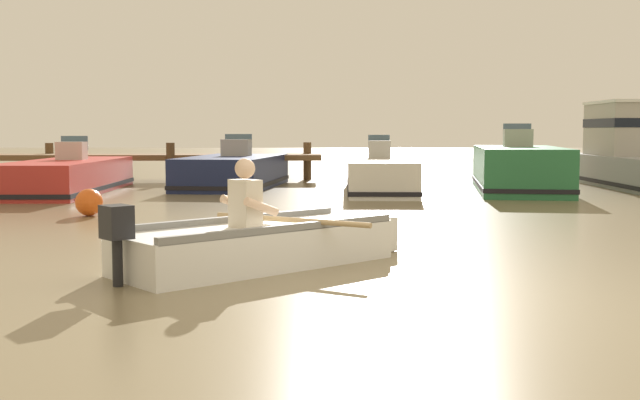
% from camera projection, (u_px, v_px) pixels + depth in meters
% --- Properties ---
extents(ground_plane, '(120.00, 120.00, 0.00)m').
position_uv_depth(ground_plane, '(406.00, 295.00, 6.99)').
color(ground_plane, '#7A6B4C').
extents(wooden_dock, '(12.43, 1.64, 1.15)m').
position_uv_depth(wooden_dock, '(109.00, 157.00, 22.52)').
color(wooden_dock, brown).
rests_on(wooden_dock, ground).
extents(rowboat_with_person, '(3.21, 2.90, 1.19)m').
position_uv_depth(rowboat_with_person, '(262.00, 243.00, 8.48)').
color(rowboat_with_person, white).
rests_on(rowboat_with_person, ground).
extents(moored_boat_red, '(1.93, 5.75, 1.35)m').
position_uv_depth(moored_boat_red, '(67.00, 177.00, 18.51)').
color(moored_boat_red, '#B72D28').
rests_on(moored_boat_red, ground).
extents(moored_boat_navy, '(2.80, 5.01, 1.39)m').
position_uv_depth(moored_boat_navy, '(233.00, 172.00, 20.22)').
color(moored_boat_navy, '#19234C').
rests_on(moored_boat_navy, ground).
extents(moored_boat_white, '(1.82, 5.16, 1.38)m').
position_uv_depth(moored_boat_white, '(380.00, 176.00, 18.77)').
color(moored_boat_white, white).
rests_on(moored_boat_white, ground).
extents(moored_boat_green, '(2.83, 5.37, 1.66)m').
position_uv_depth(moored_boat_green, '(519.00, 170.00, 18.87)').
color(moored_boat_green, '#287042').
rests_on(moored_boat_green, ground).
extents(moored_boat_grey, '(1.82, 5.96, 2.29)m').
position_uv_depth(moored_boat_grey, '(625.00, 155.00, 20.68)').
color(moored_boat_grey, gray).
rests_on(moored_boat_grey, ground).
extents(mooring_buoy, '(0.48, 0.48, 0.48)m').
position_uv_depth(mooring_buoy, '(89.00, 202.00, 13.43)').
color(mooring_buoy, '#E55919').
rests_on(mooring_buoy, ground).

